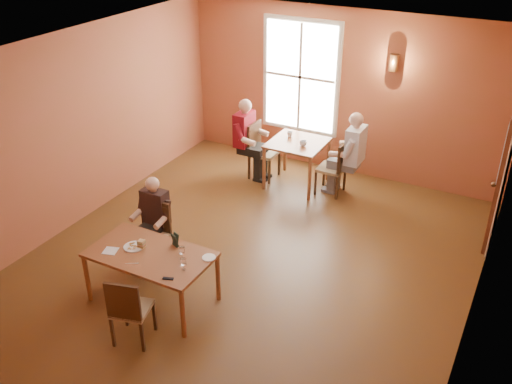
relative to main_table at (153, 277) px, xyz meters
The scene contains 29 objects.
ground 1.54m from the main_table, 62.40° to the left, with size 6.00×7.00×0.01m, color brown.
wall_back 5.01m from the main_table, 81.81° to the left, with size 6.00×0.04×3.00m, color brown.
wall_front 2.55m from the main_table, 72.26° to the right, with size 6.00×0.04×3.00m, color brown.
wall_left 2.89m from the main_table, 150.04° to the left, with size 0.04×7.00×3.00m, color brown.
wall_right 4.09m from the main_table, 19.78° to the left, with size 0.04×7.00×3.00m, color brown.
ceiling 3.03m from the main_table, 62.40° to the left, with size 6.00×7.00×0.04m, color white.
window 4.96m from the main_table, 91.26° to the left, with size 1.36×0.10×1.96m, color white.
door 5.18m from the main_table, 44.95° to the left, with size 0.12×1.04×2.10m, color maroon.
wall_sconce 5.32m from the main_table, 71.37° to the left, with size 0.16×0.16×0.28m, color brown.
main_table is the anchor object (origin of this frame).
chair_diner_main 0.83m from the main_table, 127.57° to the left, with size 0.41×0.41×0.94m, color brown, non-canonical shape.
diner_main 0.83m from the main_table, 128.88° to the left, with size 0.49×0.49×1.22m, color #382520, non-canonical shape.
chair_empty 0.74m from the main_table, 71.51° to the right, with size 0.41×0.41×0.93m, color #592611, non-canonical shape.
plate_food 0.46m from the main_table, behind, with size 0.26×0.26×0.03m, color white.
sandwich 0.45m from the main_table, 164.16° to the left, with size 0.08×0.08×0.10m, color tan.
goblet_a 0.63m from the main_table, 12.29° to the left, with size 0.07×0.07×0.18m, color white, non-canonical shape.
goblet_b 0.73m from the main_table, ahead, with size 0.07×0.07×0.17m, color white, non-canonical shape.
menu_stand 0.57m from the main_table, 56.49° to the left, with size 0.11×0.05×0.18m, color black.
knife 0.47m from the main_table, 102.12° to the right, with size 0.18×0.01×0.00m, color white.
napkin 0.63m from the main_table, 157.71° to the right, with size 0.17×0.17×0.01m, color white.
side_plate 0.84m from the main_table, 19.84° to the left, with size 0.17×0.17×0.01m, color white.
sunglasses 0.72m from the main_table, 32.65° to the right, with size 0.13×0.04×0.02m, color black.
second_table 3.87m from the main_table, 85.78° to the left, with size 0.95×0.95×0.83m, color brown, non-canonical shape.
chair_diner_white 3.97m from the main_table, 76.39° to the left, with size 0.43×0.43×0.98m, color brown, non-canonical shape.
diner_white 3.99m from the main_table, 75.97° to the left, with size 0.58×0.58×1.46m, color white, non-canonical shape.
chair_diner_maroon 3.88m from the main_table, 95.41° to the left, with size 0.46×0.46×1.03m, color brown, non-canonical shape.
diner_maroon 3.90m from the main_table, 95.85° to the left, with size 0.57×0.57×1.43m, color maroon, non-canonical shape.
cup_a 3.80m from the main_table, 83.26° to the left, with size 0.12×0.12×0.10m, color silver.
cup_b 4.04m from the main_table, 89.07° to the left, with size 0.10×0.10×0.09m, color silver.
Camera 1 is at (3.25, -5.94, 4.79)m, focal length 40.00 mm.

